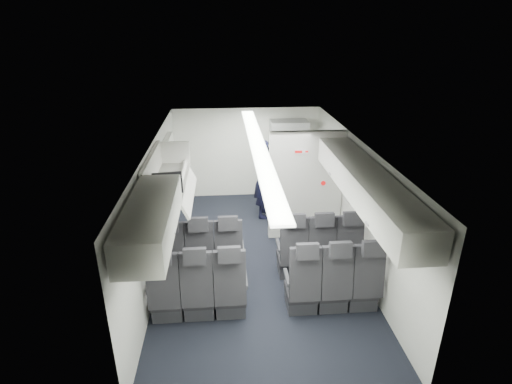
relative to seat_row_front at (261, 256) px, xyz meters
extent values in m
cube|color=black|center=(0.00, 0.53, -0.41)|extent=(3.40, 6.00, 0.01)
cube|color=white|center=(0.00, 0.53, 1.75)|extent=(3.40, 6.00, 0.01)
cube|color=silver|center=(0.00, 3.53, 0.67)|extent=(3.40, 0.01, 2.15)
cube|color=silver|center=(0.00, -2.47, 0.67)|extent=(3.40, 0.01, 2.15)
cube|color=silver|center=(-1.70, 0.53, 0.67)|extent=(0.01, 6.00, 2.15)
cube|color=silver|center=(1.70, 0.53, 0.67)|extent=(0.01, 6.00, 2.15)
cube|color=white|center=(0.00, 0.53, 1.71)|extent=(0.25, 5.52, 0.03)
cube|color=black|center=(-1.42, 0.08, -0.13)|extent=(0.44, 0.46, 0.12)
cube|color=#2D2D33|center=(-1.42, 0.08, -0.29)|extent=(0.42, 0.42, 0.22)
cube|color=black|center=(-1.42, -0.14, 0.32)|extent=(0.44, 0.20, 0.80)
cube|color=black|center=(-1.42, -0.19, 0.72)|extent=(0.30, 0.12, 0.23)
cube|color=#2D2D33|center=(-1.64, 0.05, 0.15)|extent=(0.05, 0.40, 0.06)
cube|color=#2D2D33|center=(-1.20, 0.05, 0.15)|extent=(0.05, 0.40, 0.06)
cube|color=black|center=(-0.97, 0.08, -0.13)|extent=(0.44, 0.46, 0.12)
cube|color=#2D2D33|center=(-0.97, 0.08, -0.29)|extent=(0.42, 0.42, 0.22)
cube|color=black|center=(-0.97, -0.14, 0.32)|extent=(0.44, 0.20, 0.80)
cube|color=black|center=(-0.97, -0.19, 0.72)|extent=(0.30, 0.12, 0.23)
cube|color=#2D2D33|center=(-1.19, 0.05, 0.15)|extent=(0.05, 0.40, 0.06)
cube|color=#2D2D33|center=(-0.75, 0.05, 0.15)|extent=(0.05, 0.40, 0.06)
cube|color=black|center=(-0.52, 0.08, -0.13)|extent=(0.44, 0.46, 0.12)
cube|color=#2D2D33|center=(-0.52, 0.08, -0.29)|extent=(0.42, 0.42, 0.22)
cube|color=black|center=(-0.52, -0.14, 0.32)|extent=(0.44, 0.20, 0.80)
cube|color=black|center=(-0.52, -0.19, 0.72)|extent=(0.30, 0.12, 0.23)
cube|color=#2D2D33|center=(-0.74, 0.05, 0.15)|extent=(0.05, 0.40, 0.06)
cube|color=#2D2D33|center=(-0.30, 0.05, 0.15)|extent=(0.05, 0.40, 0.06)
cube|color=black|center=(0.52, 0.08, -0.13)|extent=(0.44, 0.46, 0.12)
cube|color=#2D2D33|center=(0.52, 0.08, -0.29)|extent=(0.42, 0.42, 0.22)
cube|color=black|center=(0.52, -0.14, 0.32)|extent=(0.44, 0.20, 0.80)
cube|color=black|center=(0.52, -0.19, 0.72)|extent=(0.30, 0.12, 0.23)
cube|color=#2D2D33|center=(0.30, 0.05, 0.15)|extent=(0.05, 0.40, 0.06)
cube|color=#2D2D33|center=(0.74, 0.05, 0.15)|extent=(0.05, 0.40, 0.06)
cube|color=black|center=(0.97, 0.08, -0.13)|extent=(0.44, 0.46, 0.12)
cube|color=#2D2D33|center=(0.97, 0.08, -0.29)|extent=(0.42, 0.42, 0.22)
cube|color=black|center=(0.97, -0.14, 0.32)|extent=(0.44, 0.20, 0.80)
cube|color=black|center=(0.97, -0.19, 0.72)|extent=(0.30, 0.12, 0.23)
cube|color=#2D2D33|center=(0.75, 0.05, 0.15)|extent=(0.05, 0.40, 0.06)
cube|color=#2D2D33|center=(1.19, 0.05, 0.15)|extent=(0.05, 0.40, 0.06)
cube|color=black|center=(1.42, 0.08, -0.13)|extent=(0.44, 0.46, 0.12)
cube|color=#2D2D33|center=(1.42, 0.08, -0.29)|extent=(0.42, 0.42, 0.22)
cube|color=black|center=(1.42, -0.14, 0.32)|extent=(0.44, 0.20, 0.80)
cube|color=black|center=(1.42, -0.19, 0.72)|extent=(0.30, 0.12, 0.23)
cube|color=#2D2D33|center=(1.20, 0.05, 0.15)|extent=(0.05, 0.40, 0.06)
cube|color=#2D2D33|center=(1.64, 0.05, 0.15)|extent=(0.05, 0.40, 0.06)
cube|color=black|center=(-1.42, -0.82, -0.13)|extent=(0.44, 0.46, 0.12)
cube|color=#2D2D33|center=(-1.42, -0.82, -0.29)|extent=(0.42, 0.42, 0.22)
cube|color=black|center=(-1.42, -1.04, 0.32)|extent=(0.44, 0.20, 0.80)
cube|color=black|center=(-1.42, -1.09, 0.72)|extent=(0.30, 0.12, 0.23)
cube|color=#2D2D33|center=(-1.64, -0.85, 0.15)|extent=(0.05, 0.40, 0.06)
cube|color=#2D2D33|center=(-1.20, -0.85, 0.15)|extent=(0.05, 0.40, 0.06)
cube|color=black|center=(-0.97, -0.82, -0.13)|extent=(0.44, 0.46, 0.12)
cube|color=#2D2D33|center=(-0.97, -0.82, -0.29)|extent=(0.42, 0.42, 0.22)
cube|color=black|center=(-0.97, -1.04, 0.32)|extent=(0.44, 0.20, 0.80)
cube|color=black|center=(-0.97, -1.09, 0.72)|extent=(0.30, 0.12, 0.23)
cube|color=#2D2D33|center=(-1.19, -0.85, 0.15)|extent=(0.05, 0.40, 0.06)
cube|color=#2D2D33|center=(-0.75, -0.85, 0.15)|extent=(0.05, 0.40, 0.06)
cube|color=black|center=(-0.52, -0.82, -0.13)|extent=(0.44, 0.46, 0.12)
cube|color=#2D2D33|center=(-0.52, -0.82, -0.29)|extent=(0.42, 0.42, 0.22)
cube|color=black|center=(-0.52, -1.04, 0.32)|extent=(0.44, 0.20, 0.80)
cube|color=black|center=(-0.52, -1.09, 0.72)|extent=(0.30, 0.12, 0.23)
cube|color=#2D2D33|center=(-0.74, -0.85, 0.15)|extent=(0.05, 0.40, 0.06)
cube|color=#2D2D33|center=(-0.30, -0.85, 0.15)|extent=(0.05, 0.40, 0.06)
cube|color=black|center=(0.52, -0.82, -0.13)|extent=(0.44, 0.46, 0.12)
cube|color=#2D2D33|center=(0.52, -0.82, -0.29)|extent=(0.42, 0.42, 0.22)
cube|color=black|center=(0.52, -1.04, 0.32)|extent=(0.44, 0.20, 0.80)
cube|color=black|center=(0.52, -1.09, 0.72)|extent=(0.30, 0.12, 0.23)
cube|color=#2D2D33|center=(0.30, -0.85, 0.15)|extent=(0.05, 0.40, 0.06)
cube|color=#2D2D33|center=(0.74, -0.85, 0.15)|extent=(0.05, 0.40, 0.06)
cube|color=black|center=(0.97, -0.82, -0.13)|extent=(0.44, 0.46, 0.12)
cube|color=#2D2D33|center=(0.97, -0.82, -0.29)|extent=(0.42, 0.42, 0.22)
cube|color=black|center=(0.97, -1.04, 0.32)|extent=(0.44, 0.20, 0.80)
cube|color=black|center=(0.97, -1.09, 0.72)|extent=(0.30, 0.12, 0.23)
cube|color=#2D2D33|center=(0.75, -0.85, 0.15)|extent=(0.05, 0.40, 0.06)
cube|color=#2D2D33|center=(1.19, -0.85, 0.15)|extent=(0.05, 0.40, 0.06)
cube|color=black|center=(1.42, -0.82, -0.13)|extent=(0.44, 0.46, 0.12)
cube|color=#2D2D33|center=(1.42, -0.82, -0.29)|extent=(0.42, 0.42, 0.22)
cube|color=black|center=(1.42, -1.04, 0.32)|extent=(0.44, 0.20, 0.80)
cube|color=black|center=(1.42, -1.09, 0.72)|extent=(0.30, 0.12, 0.23)
cube|color=#2D2D33|center=(1.20, -0.85, 0.15)|extent=(0.05, 0.40, 0.06)
cube|color=#2D2D33|center=(1.64, -0.85, 0.15)|extent=(0.05, 0.40, 0.06)
cube|color=silver|center=(-1.40, -1.47, 1.46)|extent=(0.52, 1.80, 0.40)
cylinder|color=slate|center=(-1.15, -1.47, 1.30)|extent=(0.04, 0.10, 0.04)
cube|color=#9E9E93|center=(-1.40, 0.28, 1.26)|extent=(0.52, 1.70, 0.04)
cube|color=silver|center=(-1.66, 0.28, 1.46)|extent=(0.06, 1.70, 0.44)
cube|color=silver|center=(-1.40, -0.55, 1.46)|extent=(0.52, 0.04, 0.40)
cube|color=silver|center=(-1.40, 1.11, 1.46)|extent=(0.52, 0.04, 0.40)
cube|color=silver|center=(-1.15, 0.28, 1.15)|extent=(0.21, 1.61, 0.38)
cube|color=silver|center=(1.40, -1.47, 1.46)|extent=(0.52, 1.80, 0.40)
cylinder|color=slate|center=(1.15, -1.47, 1.30)|extent=(0.04, 0.10, 0.04)
cube|color=silver|center=(1.40, 0.28, 1.46)|extent=(0.52, 1.70, 0.40)
cylinder|color=slate|center=(1.15, 0.28, 1.30)|extent=(0.04, 0.10, 0.04)
cube|color=silver|center=(0.98, 1.33, 0.67)|extent=(1.40, 0.12, 2.13)
cube|color=white|center=(0.85, 1.26, 1.38)|extent=(0.24, 0.01, 0.10)
cube|color=red|center=(0.80, 1.25, 1.38)|extent=(0.13, 0.01, 0.04)
cube|color=red|center=(0.95, 1.25, 1.38)|extent=(0.05, 0.01, 0.03)
cylinder|color=white|center=(1.30, 1.26, 0.75)|extent=(0.11, 0.01, 0.11)
cylinder|color=red|center=(1.30, 1.26, 0.75)|extent=(0.09, 0.01, 0.09)
cube|color=#939399|center=(0.95, 3.25, 0.55)|extent=(0.85, 0.50, 1.90)
cube|color=#3F3F42|center=(0.95, 2.99, 0.10)|extent=(0.80, 0.01, 0.02)
cube|color=#3F3F42|center=(0.95, 2.99, 0.60)|extent=(0.80, 0.01, 0.02)
cube|color=#3F3F42|center=(0.95, 2.99, 1.10)|extent=(0.80, 0.01, 0.02)
cube|color=silver|center=(-1.64, 2.08, 0.55)|extent=(0.10, 0.92, 1.86)
cylinder|color=black|center=(-1.58, 2.08, 1.05)|extent=(0.03, 0.22, 0.22)
cube|color=gold|center=(-1.58, 2.38, 0.60)|extent=(0.02, 0.10, 0.75)
cylinder|color=white|center=(-1.67, 1.33, 0.90)|extent=(0.01, 0.11, 0.11)
cylinder|color=red|center=(-1.66, 1.33, 0.90)|extent=(0.01, 0.09, 0.09)
imported|color=black|center=(0.29, 2.34, 0.46)|extent=(0.53, 0.70, 1.72)
cube|color=black|center=(-1.38, -0.15, 1.37)|extent=(0.47, 0.35, 0.26)
cube|color=white|center=(0.48, 2.29, 0.67)|extent=(0.21, 0.05, 0.14)
camera|label=1|loc=(-0.54, -5.60, 3.50)|focal=28.00mm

